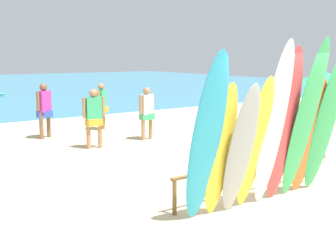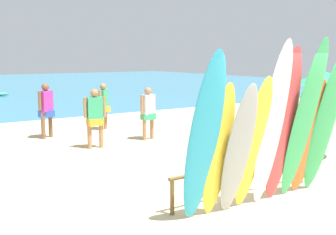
{
  "view_description": "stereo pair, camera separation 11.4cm",
  "coord_description": "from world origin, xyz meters",
  "px_view_note": "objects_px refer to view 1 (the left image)",
  "views": [
    {
      "loc": [
        -5.19,
        -5.21,
        2.47
      ],
      "look_at": [
        0.0,
        2.41,
        1.12
      ],
      "focal_mm": 45.55,
      "sensor_mm": 36.0,
      "label": 1
    },
    {
      "loc": [
        -5.09,
        -5.27,
        2.47
      ],
      "look_at": [
        0.0,
        2.41,
        1.12
      ],
      "focal_mm": 45.55,
      "sensor_mm": 36.0,
      "label": 2
    }
  ],
  "objects_px": {
    "surfboard_white_4": "(274,125)",
    "beachgoer_midbeach": "(44,107)",
    "surfboard_teal_0": "(207,139)",
    "surfboard_grey_2": "(241,150)",
    "surfboard_red_5": "(284,125)",
    "beachgoer_strolling": "(94,114)",
    "beach_umbrella": "(324,78)",
    "surfboard_yellow_3": "(255,144)",
    "surfboard_green_6": "(305,120)",
    "surfboard_yellow_1": "(221,151)",
    "beachgoer_near_rack": "(101,103)",
    "surfboard_orange_7": "(309,136)",
    "surfboard_green_8": "(325,124)",
    "beachgoer_by_water": "(147,110)",
    "surfboard_rack": "(246,170)",
    "beach_chair_red": "(264,135)"
  },
  "relations": [
    {
      "from": "beach_chair_red",
      "to": "surfboard_red_5",
      "type": "bearing_deg",
      "value": -115.86
    },
    {
      "from": "surfboard_white_4",
      "to": "surfboard_yellow_1",
      "type": "bearing_deg",
      "value": 173.37
    },
    {
      "from": "surfboard_yellow_3",
      "to": "surfboard_green_6",
      "type": "relative_size",
      "value": 0.78
    },
    {
      "from": "surfboard_white_4",
      "to": "surfboard_green_6",
      "type": "bearing_deg",
      "value": -5.52
    },
    {
      "from": "surfboard_rack",
      "to": "surfboard_grey_2",
      "type": "bearing_deg",
      "value": -139.83
    },
    {
      "from": "surfboard_green_6",
      "to": "beach_chair_red",
      "type": "relative_size",
      "value": 3.43
    },
    {
      "from": "surfboard_white_4",
      "to": "beachgoer_midbeach",
      "type": "bearing_deg",
      "value": 97.57
    },
    {
      "from": "beachgoer_by_water",
      "to": "beachgoer_strolling",
      "type": "bearing_deg",
      "value": 173.78
    },
    {
      "from": "surfboard_yellow_3",
      "to": "surfboard_green_6",
      "type": "height_order",
      "value": "surfboard_green_6"
    },
    {
      "from": "surfboard_green_8",
      "to": "beachgoer_near_rack",
      "type": "relative_size",
      "value": 1.67
    },
    {
      "from": "beachgoer_strolling",
      "to": "beach_umbrella",
      "type": "bearing_deg",
      "value": -35.01
    },
    {
      "from": "surfboard_white_4",
      "to": "beachgoer_strolling",
      "type": "relative_size",
      "value": 1.74
    },
    {
      "from": "beachgoer_midbeach",
      "to": "surfboard_green_8",
      "type": "bearing_deg",
      "value": 75.28
    },
    {
      "from": "surfboard_yellow_3",
      "to": "surfboard_orange_7",
      "type": "distance_m",
      "value": 1.37
    },
    {
      "from": "surfboard_rack",
      "to": "surfboard_red_5",
      "type": "relative_size",
      "value": 1.19
    },
    {
      "from": "surfboard_orange_7",
      "to": "beachgoer_strolling",
      "type": "bearing_deg",
      "value": 106.26
    },
    {
      "from": "surfboard_orange_7",
      "to": "surfboard_green_8",
      "type": "xyz_separation_m",
      "value": [
        0.28,
        -0.11,
        0.21
      ]
    },
    {
      "from": "surfboard_white_4",
      "to": "beach_chair_red",
      "type": "xyz_separation_m",
      "value": [
        2.91,
        2.91,
        -0.93
      ]
    },
    {
      "from": "surfboard_rack",
      "to": "surfboard_green_8",
      "type": "distance_m",
      "value": 1.64
    },
    {
      "from": "surfboard_rack",
      "to": "beach_chair_red",
      "type": "bearing_deg",
      "value": 38.44
    },
    {
      "from": "beachgoer_by_water",
      "to": "surfboard_green_6",
      "type": "bearing_deg",
      "value": -108.63
    },
    {
      "from": "surfboard_red_5",
      "to": "surfboard_green_8",
      "type": "distance_m",
      "value": 0.97
    },
    {
      "from": "surfboard_yellow_1",
      "to": "beachgoer_near_rack",
      "type": "relative_size",
      "value": 1.37
    },
    {
      "from": "surfboard_teal_0",
      "to": "surfboard_orange_7",
      "type": "bearing_deg",
      "value": -0.02
    },
    {
      "from": "surfboard_white_4",
      "to": "beachgoer_by_water",
      "type": "xyz_separation_m",
      "value": [
        1.23,
        5.94,
        -0.48
      ]
    },
    {
      "from": "surfboard_rack",
      "to": "surfboard_white_4",
      "type": "bearing_deg",
      "value": -88.78
    },
    {
      "from": "surfboard_grey_2",
      "to": "surfboard_red_5",
      "type": "distance_m",
      "value": 1.08
    },
    {
      "from": "surfboard_white_4",
      "to": "beachgoer_midbeach",
      "type": "distance_m",
      "value": 7.92
    },
    {
      "from": "surfboard_red_5",
      "to": "beachgoer_strolling",
      "type": "relative_size",
      "value": 1.67
    },
    {
      "from": "beachgoer_strolling",
      "to": "beachgoer_near_rack",
      "type": "bearing_deg",
      "value": 69.94
    },
    {
      "from": "surfboard_teal_0",
      "to": "beach_umbrella",
      "type": "xyz_separation_m",
      "value": [
        4.93,
        1.66,
        0.64
      ]
    },
    {
      "from": "surfboard_orange_7",
      "to": "beach_chair_red",
      "type": "xyz_separation_m",
      "value": [
        1.9,
        2.83,
        -0.62
      ]
    },
    {
      "from": "surfboard_yellow_3",
      "to": "surfboard_white_4",
      "type": "bearing_deg",
      "value": -13.01
    },
    {
      "from": "beachgoer_strolling",
      "to": "surfboard_green_6",
      "type": "bearing_deg",
      "value": -68.4
    },
    {
      "from": "surfboard_red_5",
      "to": "beachgoer_midbeach",
      "type": "height_order",
      "value": "surfboard_red_5"
    },
    {
      "from": "surfboard_red_5",
      "to": "beach_umbrella",
      "type": "bearing_deg",
      "value": 27.94
    },
    {
      "from": "surfboard_teal_0",
      "to": "surfboard_white_4",
      "type": "relative_size",
      "value": 0.94
    },
    {
      "from": "surfboard_teal_0",
      "to": "beachgoer_strolling",
      "type": "bearing_deg",
      "value": 80.28
    },
    {
      "from": "surfboard_yellow_3",
      "to": "surfboard_red_5",
      "type": "bearing_deg",
      "value": -3.81
    },
    {
      "from": "surfboard_orange_7",
      "to": "beachgoer_by_water",
      "type": "relative_size",
      "value": 1.39
    },
    {
      "from": "surfboard_grey_2",
      "to": "surfboard_orange_7",
      "type": "height_order",
      "value": "surfboard_orange_7"
    },
    {
      "from": "surfboard_green_6",
      "to": "surfboard_white_4",
      "type": "bearing_deg",
      "value": 175.01
    },
    {
      "from": "beachgoer_near_rack",
      "to": "beachgoer_strolling",
      "type": "height_order",
      "value": "beachgoer_strolling"
    },
    {
      "from": "surfboard_teal_0",
      "to": "surfboard_grey_2",
      "type": "height_order",
      "value": "surfboard_teal_0"
    },
    {
      "from": "surfboard_teal_0",
      "to": "surfboard_yellow_3",
      "type": "distance_m",
      "value": 1.04
    },
    {
      "from": "surfboard_yellow_1",
      "to": "beachgoer_midbeach",
      "type": "distance_m",
      "value": 7.73
    },
    {
      "from": "surfboard_orange_7",
      "to": "beach_umbrella",
      "type": "distance_m",
      "value": 3.13
    },
    {
      "from": "surfboard_green_8",
      "to": "beach_umbrella",
      "type": "bearing_deg",
      "value": 42.9
    },
    {
      "from": "surfboard_grey_2",
      "to": "surfboard_red_5",
      "type": "height_order",
      "value": "surfboard_red_5"
    },
    {
      "from": "beach_umbrella",
      "to": "surfboard_teal_0",
      "type": "bearing_deg",
      "value": -161.41
    }
  ]
}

